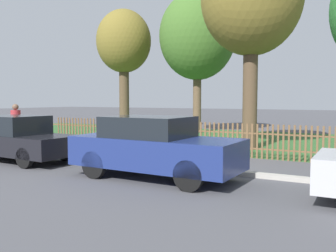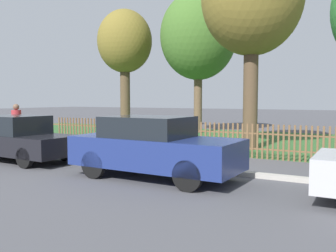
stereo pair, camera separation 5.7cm
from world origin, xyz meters
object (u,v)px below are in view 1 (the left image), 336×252
object	(u,v)px
parked_car_black_saloon	(16,138)
tree_nearest_kerb	(124,43)
covered_motorcycle	(139,137)
parked_car_navy_estate	(154,147)
pedestrian_near_fence	(16,124)
tree_behind_motorcycle	(197,36)

from	to	relation	value
parked_car_black_saloon	tree_nearest_kerb	size ratio (longest dim) A/B	0.57
covered_motorcycle	parked_car_navy_estate	bearing A→B (deg)	-47.82
parked_car_navy_estate	pedestrian_near_fence	size ratio (longest dim) A/B	2.40
parked_car_black_saloon	covered_motorcycle	distance (m)	3.85
parked_car_navy_estate	tree_behind_motorcycle	world-z (taller)	tree_behind_motorcycle
tree_behind_motorcycle	pedestrian_near_fence	size ratio (longest dim) A/B	4.56
parked_car_navy_estate	tree_nearest_kerb	xyz separation A→B (m)	(-8.71, 10.90, 4.50)
parked_car_navy_estate	tree_nearest_kerb	world-z (taller)	tree_nearest_kerb
tree_nearest_kerb	parked_car_navy_estate	bearing A→B (deg)	-51.37
parked_car_navy_estate	pedestrian_near_fence	xyz separation A→B (m)	(-7.07, 1.73, 0.21)
pedestrian_near_fence	parked_car_black_saloon	bearing A→B (deg)	11.46
tree_nearest_kerb	pedestrian_near_fence	world-z (taller)	tree_nearest_kerb
parked_car_black_saloon	tree_nearest_kerb	bearing A→B (deg)	110.60
parked_car_black_saloon	parked_car_navy_estate	distance (m)	5.09
parked_car_black_saloon	parked_car_navy_estate	bearing A→B (deg)	0.42
parked_car_navy_estate	pedestrian_near_fence	distance (m)	7.28
parked_car_black_saloon	tree_behind_motorcycle	xyz separation A→B (m)	(0.87, 11.55, 4.72)
pedestrian_near_fence	covered_motorcycle	bearing A→B (deg)	61.11
tree_behind_motorcycle	pedestrian_near_fence	world-z (taller)	tree_behind_motorcycle
covered_motorcycle	pedestrian_near_fence	bearing A→B (deg)	-166.14
tree_nearest_kerb	covered_motorcycle	bearing A→B (deg)	-51.59
parked_car_navy_estate	covered_motorcycle	world-z (taller)	parked_car_navy_estate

